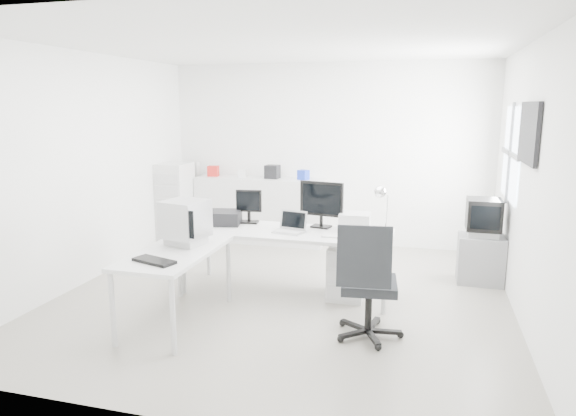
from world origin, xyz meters
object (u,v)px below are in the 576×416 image
(office_chair, at_px, (369,279))
(sideboard, at_px, (261,210))
(lcd_monitor_large, at_px, (321,204))
(laptop, at_px, (289,224))
(tv_cabinet, at_px, (480,259))
(filing_cabinet, at_px, (175,204))
(main_desk, at_px, (287,262))
(inkjet_printer, at_px, (221,217))
(crt_tv, at_px, (484,218))
(drawer_pedestal, at_px, (347,271))
(laser_printer, at_px, (355,222))
(side_desk, at_px, (177,286))
(lcd_monitor_small, at_px, (249,207))
(crt_monitor, at_px, (185,221))

(office_chair, distance_m, sideboard, 3.67)
(sideboard, bearing_deg, lcd_monitor_large, -53.59)
(lcd_monitor_large, bearing_deg, laptop, -119.77)
(laptop, xyz_separation_m, sideboard, (-1.07, 2.20, -0.34))
(tv_cabinet, height_order, filing_cabinet, filing_cabinet)
(main_desk, distance_m, inkjet_printer, 0.97)
(lcd_monitor_large, xyz_separation_m, office_chair, (0.71, -1.17, -0.46))
(crt_tv, bearing_deg, filing_cabinet, 171.34)
(drawer_pedestal, distance_m, filing_cabinet, 3.41)
(crt_tv, xyz_separation_m, sideboard, (-3.23, 1.13, -0.30))
(main_desk, distance_m, laser_printer, 0.91)
(laser_printer, xyz_separation_m, tv_cabinet, (1.46, 0.75, -0.55))
(crt_tv, bearing_deg, tv_cabinet, 0.00)
(main_desk, xyz_separation_m, tv_cabinet, (2.21, 0.97, -0.08))
(main_desk, bearing_deg, inkjet_printer, 173.29)
(laptop, xyz_separation_m, office_chair, (1.01, -0.82, -0.28))
(lcd_monitor_large, height_order, office_chair, lcd_monitor_large)
(side_desk, height_order, crt_tv, crt_tv)
(main_desk, relative_size, laptop, 7.50)
(laser_printer, distance_m, tv_cabinet, 1.74)
(lcd_monitor_large, xyz_separation_m, tv_cabinet, (1.86, 0.72, -0.73))
(laser_printer, height_order, filing_cabinet, filing_cabinet)
(side_desk, bearing_deg, laptop, 48.01)
(drawer_pedestal, bearing_deg, side_desk, -143.43)
(laser_printer, xyz_separation_m, office_chair, (0.31, -1.14, -0.28))
(lcd_monitor_small, xyz_separation_m, laser_printer, (1.30, -0.03, -0.10))
(laptop, bearing_deg, side_desk, -120.41)
(laser_printer, bearing_deg, sideboard, 130.56)
(side_desk, bearing_deg, tv_cabinet, 34.09)
(drawer_pedestal, bearing_deg, sideboard, 129.90)
(lcd_monitor_small, bearing_deg, crt_monitor, -112.53)
(inkjet_printer, distance_m, lcd_monitor_large, 1.23)
(inkjet_printer, bearing_deg, laser_printer, -7.22)
(main_desk, bearing_deg, crt_tv, 23.75)
(laptop, bearing_deg, tv_cabinet, 37.97)
(laser_printer, xyz_separation_m, crt_monitor, (-1.60, -1.07, 0.15))
(side_desk, relative_size, laser_printer, 4.02)
(drawer_pedestal, xyz_separation_m, filing_cabinet, (-2.99, 1.61, 0.34))
(inkjet_printer, distance_m, sideboard, 2.04)
(tv_cabinet, bearing_deg, side_desk, -145.91)
(drawer_pedestal, distance_m, office_chair, 1.07)
(drawer_pedestal, relative_size, office_chair, 0.53)
(lcd_monitor_small, distance_m, filing_cabinet, 2.26)
(tv_cabinet, bearing_deg, drawer_pedestal, -148.60)
(side_desk, distance_m, laptop, 1.43)
(laptop, xyz_separation_m, tv_cabinet, (2.16, 1.07, -0.56))
(inkjet_printer, height_order, laptop, laptop)
(main_desk, xyz_separation_m, lcd_monitor_small, (-0.55, 0.25, 0.57))
(lcd_monitor_large, bearing_deg, laser_printer, 6.54)
(sideboard, bearing_deg, crt_monitor, -86.75)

